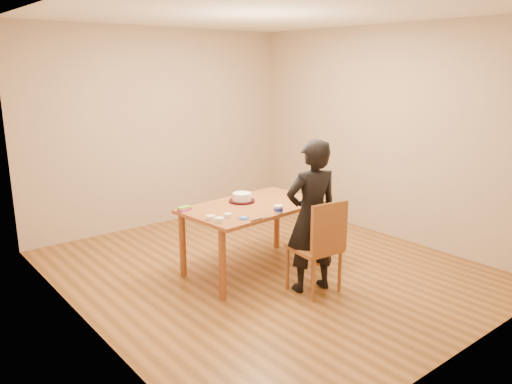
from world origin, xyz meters
TOP-DOWN VIEW (x-y plane):
  - room_shell at (0.00, 0.34)m, footprint 4.00×4.50m
  - dining_table at (-0.14, 0.05)m, footprint 1.55×0.99m
  - dining_chair at (0.01, -0.73)m, footprint 0.47×0.47m
  - cake_plate at (-0.16, 0.22)m, footprint 0.29×0.29m
  - cake at (-0.16, 0.22)m, footprint 0.21×0.21m
  - frosting_dome at (-0.16, 0.22)m, footprint 0.20×0.20m
  - frosting_tub at (-0.13, -0.35)m, footprint 0.09×0.09m
  - frosting_lid at (-0.52, -0.28)m, footprint 0.10×0.10m
  - frosting_dollop at (-0.52, -0.28)m, footprint 0.04×0.04m
  - ramekin_green at (-0.76, -0.22)m, footprint 0.09×0.09m
  - ramekin_yellow at (-0.61, -0.14)m, footprint 0.08×0.08m
  - ramekin_multi at (-0.79, -0.10)m, footprint 0.09×0.09m
  - candy_box_pink at (-0.82, 0.32)m, footprint 0.16×0.10m
  - candy_box_green at (-0.83, 0.33)m, footprint 0.13×0.07m
  - spatula at (-0.45, -0.40)m, footprint 0.15×0.02m
  - person at (0.01, -0.68)m, footprint 0.63×0.50m

SIDE VIEW (x-z plane):
  - dining_chair at x=0.01m, z-range 0.43..0.47m
  - dining_table at x=-0.14m, z-range 0.71..0.75m
  - spatula at x=-0.45m, z-range 0.75..0.76m
  - frosting_lid at x=-0.52m, z-range 0.75..0.76m
  - cake_plate at x=-0.16m, z-range 0.75..0.77m
  - candy_box_pink at x=-0.82m, z-range 0.75..0.77m
  - person at x=0.01m, z-range 0.00..1.53m
  - frosting_dollop at x=-0.52m, z-range 0.76..0.78m
  - ramekin_yellow at x=-0.61m, z-range 0.75..0.79m
  - ramekin_multi at x=-0.79m, z-range 0.75..0.79m
  - ramekin_green at x=-0.76m, z-range 0.75..0.79m
  - candy_box_green at x=-0.83m, z-range 0.77..0.79m
  - frosting_tub at x=-0.13m, z-range 0.75..0.83m
  - cake at x=-0.16m, z-range 0.77..0.84m
  - frosting_dome at x=-0.16m, z-range 0.84..0.86m
  - room_shell at x=0.00m, z-range 0.00..2.70m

